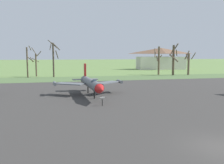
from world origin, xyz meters
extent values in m
plane|color=#607F42|center=(0.00, 0.00, 0.00)|extent=(600.00, 600.00, 0.00)
cube|color=#383533|center=(0.00, 14.77, 0.03)|extent=(77.40, 49.22, 0.05)
cube|color=#4D683B|center=(0.00, 45.38, 0.03)|extent=(137.40, 12.00, 0.06)
cylinder|color=#565B60|center=(-5.17, 20.69, 1.79)|extent=(1.70, 10.89, 1.25)
cone|color=red|center=(-4.90, 14.36, 1.79)|extent=(1.23, 1.86, 1.15)
cylinder|color=black|center=(-5.41, 26.36, 1.79)|extent=(0.90, 0.72, 0.88)
ellipsoid|color=#19232D|center=(-5.07, 18.32, 2.14)|extent=(0.96, 1.81, 0.90)
cube|color=#565B60|center=(-7.96, 21.78, 1.70)|extent=(4.48, 3.91, 0.12)
cube|color=#565B60|center=(-2.48, 22.00, 1.70)|extent=(4.38, 4.09, 0.12)
cylinder|color=#565B60|center=(-10.10, 22.51, 1.70)|extent=(0.55, 2.02, 0.47)
cylinder|color=#565B60|center=(-0.40, 22.92, 1.70)|extent=(0.55, 2.02, 0.47)
cube|color=red|center=(-5.37, 25.61, 3.41)|extent=(0.21, 1.42, 1.97)
cube|color=#565B60|center=(-6.49, 25.48, 1.89)|extent=(1.79, 1.24, 0.12)
cube|color=#565B60|center=(-4.25, 25.57, 1.89)|extent=(1.79, 1.24, 0.12)
cylinder|color=black|center=(-5.07, 18.30, 0.58)|extent=(0.17, 0.17, 1.17)
cylinder|color=black|center=(-5.27, 23.07, 0.58)|extent=(0.17, 0.17, 1.17)
cylinder|color=black|center=(-4.88, 13.77, 0.39)|extent=(0.08, 0.08, 0.78)
cube|color=white|center=(-4.88, 13.77, 0.92)|extent=(0.58, 0.36, 0.27)
cylinder|color=brown|center=(-16.93, 52.34, 3.85)|extent=(0.37, 0.37, 7.70)
cylinder|color=brown|center=(-16.14, 52.18, 7.50)|extent=(0.51, 1.71, 1.17)
cylinder|color=brown|center=(-15.84, 52.15, 4.57)|extent=(0.53, 2.27, 1.36)
cylinder|color=brown|center=(-16.08, 51.58, 4.72)|extent=(1.72, 1.89, 1.48)
cylinder|color=brown|center=(-15.02, 55.29, 3.02)|extent=(0.39, 0.39, 6.04)
cylinder|color=brown|center=(-15.29, 54.60, 6.62)|extent=(1.57, 0.75, 2.33)
cylinder|color=brown|center=(-14.25, 55.92, 6.09)|extent=(1.47, 1.75, 1.47)
cylinder|color=brown|center=(-15.04, 54.41, 4.40)|extent=(1.84, 0.21, 1.15)
cylinder|color=#42382D|center=(-10.44, 52.37, 4.45)|extent=(0.43, 0.43, 8.90)
cylinder|color=#42382D|center=(-9.50, 52.08, 5.83)|extent=(0.85, 2.10, 2.20)
cylinder|color=#42382D|center=(-9.49, 51.64, 7.77)|extent=(1.73, 2.13, 1.63)
cylinder|color=#42382D|center=(-10.49, 51.23, 8.48)|extent=(2.42, 0.30, 2.15)
cylinder|color=#42382D|center=(-11.03, 52.59, 8.04)|extent=(0.67, 1.40, 2.10)
cylinder|color=brown|center=(19.52, 53.07, 4.10)|extent=(0.56, 0.56, 8.20)
cylinder|color=brown|center=(18.47, 53.48, 6.38)|extent=(1.18, 2.43, 2.71)
cylinder|color=brown|center=(19.01, 53.15, 4.76)|extent=(0.47, 1.30, 1.60)
cylinder|color=brown|center=(20.04, 53.44, 5.12)|extent=(1.05, 1.34, 1.50)
cylinder|color=brown|center=(22.59, 50.06, 4.26)|extent=(0.63, 0.63, 8.52)
cylinder|color=brown|center=(22.12, 48.97, 4.90)|extent=(2.48, 1.29, 2.26)
cylinder|color=brown|center=(23.40, 50.26, 8.02)|extent=(0.77, 1.93, 2.04)
cylinder|color=brown|center=(22.32, 49.34, 4.95)|extent=(1.73, 0.90, 1.51)
cylinder|color=brown|center=(22.31, 50.67, 6.48)|extent=(1.51, 0.85, 2.04)
cylinder|color=brown|center=(23.28, 49.59, 6.37)|extent=(1.26, 1.68, 1.75)
cylinder|color=brown|center=(27.15, 49.62, 3.11)|extent=(0.60, 0.60, 6.21)
cylinder|color=brown|center=(27.01, 50.34, 5.73)|extent=(1.77, 0.64, 2.55)
cylinder|color=brown|center=(28.48, 49.38, 5.47)|extent=(0.72, 2.82, 1.96)
cylinder|color=brown|center=(26.60, 49.64, 5.16)|extent=(0.32, 1.35, 2.02)
cube|color=beige|center=(31.67, 78.38, 2.53)|extent=(19.23, 9.67, 5.07)
pyramid|color=brown|center=(31.67, 78.38, 7.44)|extent=(20.19, 10.15, 2.37)
camera|label=1|loc=(-9.87, -12.33, 5.72)|focal=38.52mm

